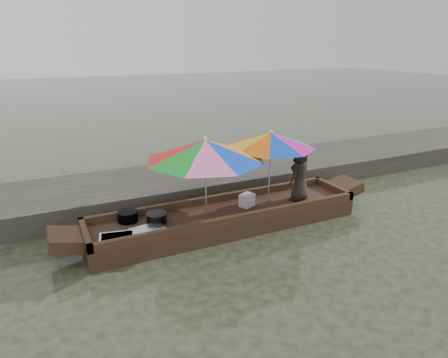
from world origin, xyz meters
name	(u,v)px	position (x,y,z in m)	size (l,w,h in m)	color
water	(226,227)	(0.00, 0.00, 0.00)	(80.00, 80.00, 0.00)	black
dock	(187,183)	(0.00, 2.20, 0.25)	(22.00, 2.20, 0.50)	#2D2B26
boat_hull	(226,220)	(0.00, 0.00, 0.17)	(5.43, 1.20, 0.35)	#402719
cooking_pot	(128,216)	(-1.86, 0.38, 0.45)	(0.37, 0.37, 0.20)	black
tray_crayfish	(117,239)	(-2.20, -0.33, 0.39)	(0.58, 0.40, 0.09)	silver
tray_scallop	(148,230)	(-1.64, -0.22, 0.38)	(0.58, 0.40, 0.06)	silver
charcoal_grill	(157,218)	(-1.38, 0.11, 0.44)	(0.37, 0.37, 0.17)	black
supply_bag	(247,200)	(0.50, 0.07, 0.48)	(0.28, 0.22, 0.26)	silver
vendor	(300,174)	(1.65, -0.11, 0.93)	(0.57, 0.37, 1.16)	black
umbrella_bow	(206,177)	(-0.43, 0.00, 1.12)	(2.25, 2.25, 1.55)	#E5147A
umbrella_stern	(270,168)	(0.97, 0.00, 1.12)	(1.77, 1.77, 1.55)	pink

